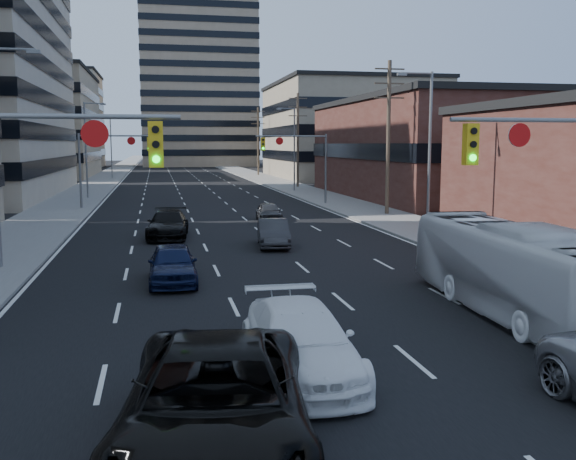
{
  "coord_description": "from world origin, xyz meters",
  "views": [
    {
      "loc": [
        -4.1,
        -7.85,
        5.16
      ],
      "look_at": [
        0.32,
        13.72,
        2.2
      ],
      "focal_mm": 40.0,
      "sensor_mm": 36.0,
      "label": 1
    }
  ],
  "objects_px": {
    "black_pickup": "(216,404)",
    "transit_bus": "(512,269)",
    "white_van": "(300,341)",
    "sedan_blue": "(173,264)"
  },
  "relations": [
    {
      "from": "black_pickup",
      "to": "transit_bus",
      "type": "bearing_deg",
      "value": 44.81
    },
    {
      "from": "transit_bus",
      "to": "sedan_blue",
      "type": "height_order",
      "value": "transit_bus"
    },
    {
      "from": "black_pickup",
      "to": "sedan_blue",
      "type": "bearing_deg",
      "value": 99.37
    },
    {
      "from": "black_pickup",
      "to": "white_van",
      "type": "xyz_separation_m",
      "value": [
        2.21,
        3.5,
        -0.15
      ]
    },
    {
      "from": "black_pickup",
      "to": "white_van",
      "type": "relative_size",
      "value": 1.24
    },
    {
      "from": "black_pickup",
      "to": "white_van",
      "type": "height_order",
      "value": "black_pickup"
    },
    {
      "from": "black_pickup",
      "to": "transit_bus",
      "type": "height_order",
      "value": "transit_bus"
    },
    {
      "from": "sedan_blue",
      "to": "white_van",
      "type": "bearing_deg",
      "value": -75.37
    },
    {
      "from": "black_pickup",
      "to": "white_van",
      "type": "distance_m",
      "value": 4.14
    },
    {
      "from": "black_pickup",
      "to": "sedan_blue",
      "type": "distance_m",
      "value": 13.76
    }
  ]
}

